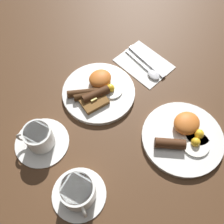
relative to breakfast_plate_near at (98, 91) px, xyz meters
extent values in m
plane|color=#4C301C|center=(0.00, 0.00, -0.01)|extent=(3.00, 3.00, 0.00)
cylinder|color=white|center=(0.00, 0.00, -0.01)|extent=(0.24, 0.24, 0.01)
cylinder|color=white|center=(-0.04, 0.03, 0.00)|extent=(0.07, 0.07, 0.01)
sphere|color=yellow|center=(-0.03, 0.02, 0.01)|extent=(0.03, 0.03, 0.03)
ellipsoid|color=orange|center=(-0.03, -0.03, 0.02)|extent=(0.08, 0.07, 0.03)
cylinder|color=#391F0D|center=(0.05, -0.02, 0.01)|extent=(0.10, 0.07, 0.02)
cylinder|color=#341C0A|center=(0.04, 0.01, 0.01)|extent=(0.10, 0.06, 0.02)
cylinder|color=#412311|center=(0.02, 0.01, 0.01)|extent=(0.09, 0.04, 0.03)
cube|color=brown|center=(0.03, 0.02, 0.01)|extent=(0.09, 0.08, 0.01)
cube|color=#F4E072|center=(0.03, 0.02, 0.02)|extent=(0.02, 0.02, 0.01)
cylinder|color=white|center=(-0.10, 0.29, -0.01)|extent=(0.24, 0.24, 0.01)
cylinder|color=white|center=(-0.13, 0.31, 0.00)|extent=(0.07, 0.07, 0.01)
sphere|color=yellow|center=(-0.13, 0.31, 0.01)|extent=(0.03, 0.03, 0.03)
cylinder|color=white|center=(-0.11, 0.32, 0.00)|extent=(0.08, 0.08, 0.01)
sphere|color=yellow|center=(-0.10, 0.32, 0.01)|extent=(0.03, 0.03, 0.03)
ellipsoid|color=orange|center=(-0.13, 0.27, 0.02)|extent=(0.08, 0.07, 0.04)
cylinder|color=#432412|center=(-0.04, 0.28, 0.01)|extent=(0.08, 0.08, 0.03)
cylinder|color=white|center=(0.23, 0.03, -0.01)|extent=(0.16, 0.16, 0.01)
cylinder|color=white|center=(0.23, 0.03, 0.03)|extent=(0.08, 0.08, 0.07)
cylinder|color=#56331E|center=(0.23, 0.03, 0.06)|extent=(0.07, 0.07, 0.00)
torus|color=white|center=(0.27, 0.01, 0.03)|extent=(0.04, 0.03, 0.05)
cylinder|color=white|center=(0.24, 0.23, -0.01)|extent=(0.15, 0.15, 0.01)
cylinder|color=white|center=(0.24, 0.23, 0.03)|extent=(0.09, 0.09, 0.06)
cylinder|color=#56331E|center=(0.24, 0.23, 0.06)|extent=(0.08, 0.08, 0.00)
torus|color=white|center=(0.25, 0.27, 0.03)|extent=(0.02, 0.04, 0.04)
cube|color=white|center=(-0.20, 0.00, -0.01)|extent=(0.15, 0.19, 0.01)
cube|color=silver|center=(-0.21, 0.04, -0.01)|extent=(0.02, 0.10, 0.00)
cube|color=#9E9EA3|center=(-0.22, -0.05, -0.01)|extent=(0.02, 0.08, 0.01)
ellipsoid|color=silver|center=(-0.19, 0.06, -0.01)|extent=(0.03, 0.05, 0.01)
cube|color=silver|center=(-0.19, -0.02, -0.01)|extent=(0.01, 0.12, 0.00)
camera|label=1|loc=(0.27, 0.40, 0.70)|focal=42.00mm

